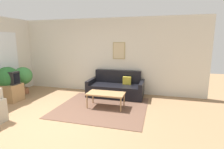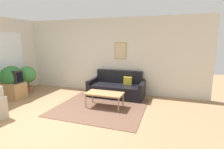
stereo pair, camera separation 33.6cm
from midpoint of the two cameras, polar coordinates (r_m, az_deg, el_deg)
ground_plane at (r=4.54m, az=-18.32°, el=-14.28°), size 16.00×16.00×0.00m
area_rug at (r=5.15m, az=-1.80°, el=-10.55°), size 2.51×2.26×0.01m
wall_back at (r=6.66m, az=-3.87°, el=6.23°), size 8.00×0.09×2.70m
couch at (r=6.09m, az=3.21°, el=-4.34°), size 1.89×0.90×0.86m
coffee_table at (r=5.02m, az=-0.53°, el=-6.44°), size 1.06×0.53×0.43m
tv_stand at (r=6.55m, az=-28.13°, el=-4.68°), size 0.66×0.52×0.55m
tv at (r=6.45m, az=-28.49°, el=-0.57°), size 0.62×0.28×0.41m
potted_plant_tall at (r=6.55m, az=-28.66°, el=-0.83°), size 0.71×0.71×1.09m
potted_plant_by_window at (r=7.11m, az=-24.72°, el=-0.35°), size 0.63×0.63×0.98m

